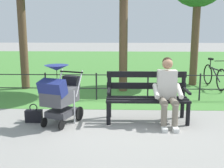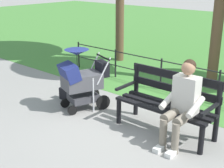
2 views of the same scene
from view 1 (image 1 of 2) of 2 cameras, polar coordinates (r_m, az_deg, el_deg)
The scene contains 8 objects.
ground_plane at distance 5.62m, azimuth 2.07°, elevation -7.58°, with size 60.00×60.00×0.00m, color gray.
grass_lawn at distance 14.23m, azimuth 1.97°, elevation 3.97°, with size 40.00×16.00×0.01m, color #478438.
park_bench at distance 5.61m, azimuth 7.08°, elevation -2.10°, with size 1.60×0.61×0.96m.
person_on_bench at distance 5.40m, azimuth 11.20°, elevation -1.09°, with size 0.53×0.74×1.28m.
stroller at distance 5.40m, azimuth -10.53°, elevation -1.98°, with size 0.77×0.99×1.15m.
handbag at distance 5.75m, azimuth -15.57°, elevation -6.20°, with size 0.32×0.14×0.37m.
park_fence at distance 7.14m, azimuth 2.05°, elevation -0.02°, with size 6.58×0.04×0.70m.
bicycle at distance 9.24m, azimuth 20.00°, elevation 1.56°, with size 0.44×1.66×0.89m.
Camera 1 is at (0.03, 5.32, 1.82)m, focal length 45.10 mm.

